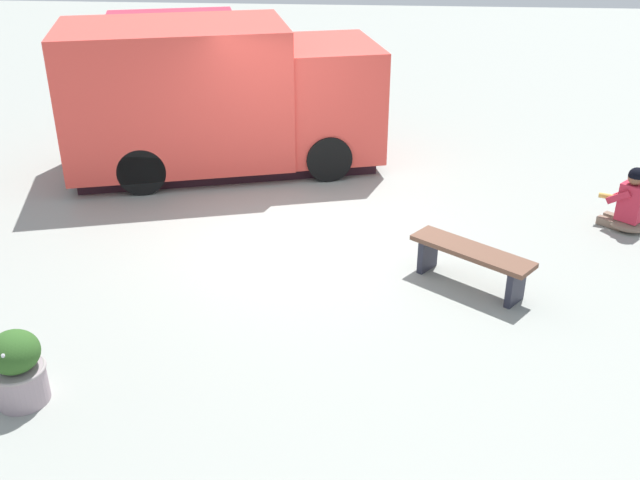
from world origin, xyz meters
The scene contains 5 objects.
ground_plane centered at (0.00, 0.00, 0.00)m, with size 40.00×40.00×0.00m, color gray.
food_truck centered at (-1.51, 2.32, 1.16)m, with size 5.46×3.42×2.41m.
person_customer centered at (4.68, 0.33, 0.37)m, with size 0.73×0.71×0.92m.
planter_flowering_far centered at (-2.12, -4.02, 0.38)m, with size 0.51×0.51×0.76m.
plaza_bench centered at (2.32, -1.47, 0.37)m, with size 1.46×1.24×0.50m.
Camera 1 is at (1.13, -9.29, 4.48)m, focal length 40.87 mm.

